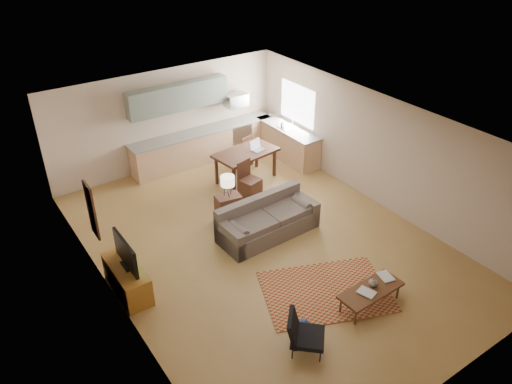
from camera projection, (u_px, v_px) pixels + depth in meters
room at (264, 190)px, 10.09m from camera, size 9.00×9.00×9.00m
kitchen_counter_back at (204, 145)px, 13.94m from camera, size 4.26×0.64×0.92m
kitchen_counter_right at (287, 143)px, 14.09m from camera, size 0.64×2.26×0.92m
kitchen_range at (237, 136)px, 14.48m from camera, size 0.62×0.62×0.90m
kitchen_microwave at (236, 100)px, 13.93m from camera, size 0.62×0.40×0.35m
upper_cabinets at (178, 97)px, 12.99m from camera, size 2.80×0.34×0.70m
window_right at (297, 104)px, 13.68m from camera, size 0.02×1.40×1.05m
wall_art_left at (92, 210)px, 9.06m from camera, size 0.06×0.42×1.10m
triptych at (162, 106)px, 13.00m from camera, size 1.70×0.04×0.50m
rug at (326, 291)px, 9.47m from camera, size 2.79×2.39×0.02m
sofa at (268, 219)px, 10.87m from camera, size 2.38×1.10×0.81m
coffee_table at (370, 297)px, 9.07m from camera, size 1.29×0.55×0.39m
book_a at (363, 296)px, 8.80m from camera, size 0.40×0.44×0.03m
book_b at (380, 278)px, 9.22m from camera, size 0.37×0.42×0.02m
vase at (373, 282)px, 9.01m from camera, size 0.23×0.23×0.18m
armchair at (308, 334)px, 8.09m from camera, size 0.89×0.89×0.72m
tv_credenza at (127, 279)px, 9.34m from camera, size 0.49×1.28×0.59m
tv at (126, 253)px, 9.06m from camera, size 0.10×0.99×0.59m
console_table at (228, 208)px, 11.40m from camera, size 0.61×0.45×0.65m
table_lamp at (228, 186)px, 11.09m from camera, size 0.37×0.37×0.52m
dining_table at (246, 166)px, 12.99m from camera, size 1.74×1.15×0.82m
dining_chair_near at (250, 180)px, 12.23m from camera, size 0.56×0.57×0.94m
dining_chair_far at (242, 150)px, 13.69m from camera, size 0.53×0.55×0.92m
laptop at (258, 145)px, 12.79m from camera, size 0.40×0.33×0.26m
soap_bottle at (283, 124)px, 13.84m from camera, size 0.09×0.09×0.19m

